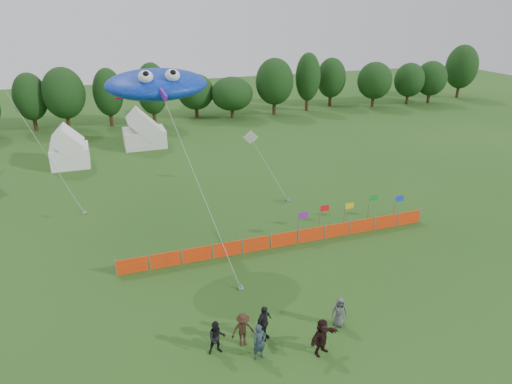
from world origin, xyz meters
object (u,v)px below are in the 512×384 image
object	(u,v)px
barrier_fence	(284,239)
spectator_e	(339,312)
spectator_b	(217,338)
stingray_kite	(157,83)
spectator_a	(259,342)
tent_right	(144,132)
spectator_f	(322,337)
spectator_d	(264,323)
spectator_c	(243,330)
tent_left	(69,150)

from	to	relation	value
barrier_fence	spectator_e	distance (m)	8.54
spectator_b	stingray_kite	distance (m)	16.05
spectator_a	spectator_e	size ratio (longest dim) A/B	1.10
tent_right	spectator_f	xyz separation A→B (m)	(3.86, -36.43, -0.71)
barrier_fence	stingray_kite	world-z (taller)	stingray_kite
barrier_fence	spectator_d	world-z (taller)	spectator_d
spectator_c	spectator_f	size ratio (longest dim) A/B	0.94
tent_right	spectator_a	xyz separation A→B (m)	(1.01, -35.76, -0.74)
spectator_c	stingray_kite	world-z (taller)	stingray_kite
spectator_b	spectator_c	world-z (taller)	spectator_c
spectator_b	stingray_kite	size ratio (longest dim) A/B	0.11
barrier_fence	spectator_a	size ratio (longest dim) A/B	12.04
tent_left	spectator_f	distance (m)	34.30
spectator_a	spectator_c	size ratio (longest dim) A/B	1.03
spectator_f	stingray_kite	bearing A→B (deg)	88.57
spectator_e	spectator_f	size ratio (longest dim) A/B	0.89
tent_left	spectator_a	distance (m)	32.79
spectator_b	spectator_d	size ratio (longest dim) A/B	0.93
tent_right	spectator_e	world-z (taller)	tent_right
tent_right	spectator_f	world-z (taller)	tent_right
barrier_fence	spectator_c	bearing A→B (deg)	-124.03
spectator_e	spectator_f	xyz separation A→B (m)	(-1.74, -1.48, 0.11)
tent_left	tent_right	size ratio (longest dim) A/B	0.79
tent_left	spectator_f	world-z (taller)	tent_left
tent_left	spectator_e	distance (m)	33.57
tent_left	spectator_a	size ratio (longest dim) A/B	2.01
stingray_kite	spectator_b	bearing A→B (deg)	-89.18
spectator_f	stingray_kite	size ratio (longest dim) A/B	0.11
tent_right	spectator_b	world-z (taller)	tent_right
spectator_f	barrier_fence	bearing A→B (deg)	57.35
spectator_a	spectator_d	bearing A→B (deg)	51.98
spectator_b	spectator_c	size ratio (longest dim) A/B	0.98
spectator_e	spectator_b	bearing A→B (deg)	-161.95
barrier_fence	spectator_f	size ratio (longest dim) A/B	11.70
spectator_b	tent_left	bearing A→B (deg)	108.18
spectator_e	stingray_kite	bearing A→B (deg)	136.34
spectator_b	spectator_e	bearing A→B (deg)	3.71
stingray_kite	tent_left	bearing A→B (deg)	111.10
tent_left	stingray_kite	bearing A→B (deg)	-68.90
spectator_b	spectator_d	distance (m)	2.42
spectator_a	stingray_kite	bearing A→B (deg)	89.00
tent_left	spectator_e	world-z (taller)	tent_left
tent_right	spectator_b	bearing A→B (deg)	-91.24
tent_left	spectator_a	bearing A→B (deg)	-74.39
barrier_fence	spectator_e	xyz separation A→B (m)	(-0.53, -8.52, 0.33)
tent_left	spectator_b	size ratio (longest dim) A/B	2.11
spectator_a	spectator_f	distance (m)	2.93
tent_right	spectator_d	distance (m)	34.64
tent_right	spectator_b	xyz separation A→B (m)	(-0.75, -34.78, -0.78)
spectator_a	barrier_fence	bearing A→B (deg)	52.15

